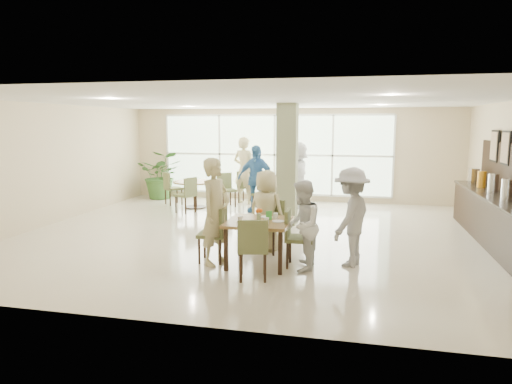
% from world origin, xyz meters
% --- Properties ---
extents(ground, '(10.00, 10.00, 0.00)m').
position_xyz_m(ground, '(0.00, 0.00, 0.00)').
color(ground, beige).
rests_on(ground, ground).
extents(room_shell, '(10.00, 10.00, 10.00)m').
position_xyz_m(room_shell, '(0.00, 0.00, 1.70)').
color(room_shell, white).
rests_on(room_shell, ground).
extents(window_bank, '(7.00, 0.04, 7.00)m').
position_xyz_m(window_bank, '(-0.50, 4.46, 1.40)').
color(window_bank, silver).
rests_on(window_bank, ground).
extents(column, '(0.45, 0.45, 2.80)m').
position_xyz_m(column, '(0.40, 1.20, 1.40)').
color(column, '#767C56').
rests_on(column, ground).
extents(main_table, '(1.04, 1.04, 0.75)m').
position_xyz_m(main_table, '(0.44, -2.04, 0.67)').
color(main_table, brown).
rests_on(main_table, ground).
extents(round_table_left, '(1.21, 1.21, 0.75)m').
position_xyz_m(round_table_left, '(-2.44, 2.71, 0.59)').
color(round_table_left, brown).
rests_on(round_table_left, ground).
extents(round_table_right, '(0.99, 0.99, 0.75)m').
position_xyz_m(round_table_right, '(-0.54, 3.33, 0.55)').
color(round_table_right, brown).
rests_on(round_table_right, ground).
extents(chairs_main_table, '(1.97, 2.02, 0.95)m').
position_xyz_m(chairs_main_table, '(0.42, -2.01, 0.47)').
color(chairs_main_table, brown).
rests_on(chairs_main_table, ground).
extents(chairs_table_left, '(2.25, 1.71, 0.95)m').
position_xyz_m(chairs_table_left, '(-2.42, 2.68, 0.47)').
color(chairs_table_left, brown).
rests_on(chairs_table_left, ground).
extents(chairs_table_right, '(2.04, 1.83, 0.95)m').
position_xyz_m(chairs_table_right, '(-0.49, 3.39, 0.47)').
color(chairs_table_right, brown).
rests_on(chairs_table_right, ground).
extents(tabletop_clutter, '(0.74, 0.82, 0.21)m').
position_xyz_m(tabletop_clutter, '(0.50, -2.06, 0.81)').
color(tabletop_clutter, white).
rests_on(tabletop_clutter, main_table).
extents(buffet_counter, '(0.64, 4.70, 1.95)m').
position_xyz_m(buffet_counter, '(4.70, 0.51, 0.55)').
color(buffet_counter, black).
rests_on(buffet_counter, ground).
extents(framed_art_a, '(0.05, 0.55, 0.70)m').
position_xyz_m(framed_art_a, '(4.95, 1.00, 1.85)').
color(framed_art_a, black).
rests_on(framed_art_a, ground).
extents(framed_art_b, '(0.05, 0.55, 0.70)m').
position_xyz_m(framed_art_b, '(4.95, 1.80, 1.85)').
color(framed_art_b, black).
rests_on(framed_art_b, ground).
extents(potted_plant, '(1.62, 1.62, 1.51)m').
position_xyz_m(potted_plant, '(-4.02, 3.96, 0.75)').
color(potted_plant, '#315A24').
rests_on(potted_plant, ground).
extents(teen_left, '(0.61, 0.75, 1.79)m').
position_xyz_m(teen_left, '(-0.27, -2.14, 0.89)').
color(teen_left, '#C7BB85').
rests_on(teen_left, ground).
extents(teen_far, '(0.83, 0.63, 1.50)m').
position_xyz_m(teen_far, '(0.38, -1.15, 0.75)').
color(teen_far, '#C7BB85').
rests_on(teen_far, ground).
extents(teen_right, '(0.55, 0.71, 1.46)m').
position_xyz_m(teen_right, '(1.17, -2.14, 0.73)').
color(teen_right, white).
rests_on(teen_right, ground).
extents(teen_standing, '(0.94, 1.20, 1.64)m').
position_xyz_m(teen_standing, '(1.93, -1.73, 0.82)').
color(teen_standing, '#A6A5A8').
rests_on(teen_standing, ground).
extents(adult_a, '(1.15, 0.80, 1.79)m').
position_xyz_m(adult_a, '(-0.64, 2.48, 0.89)').
color(adult_a, teal).
rests_on(adult_a, ground).
extents(adult_b, '(0.98, 1.80, 1.84)m').
position_xyz_m(adult_b, '(0.37, 3.39, 0.92)').
color(adult_b, white).
rests_on(adult_b, ground).
extents(adult_standing, '(0.83, 0.66, 1.97)m').
position_xyz_m(adult_standing, '(-1.26, 3.70, 0.99)').
color(adult_standing, '#C7BB85').
rests_on(adult_standing, ground).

